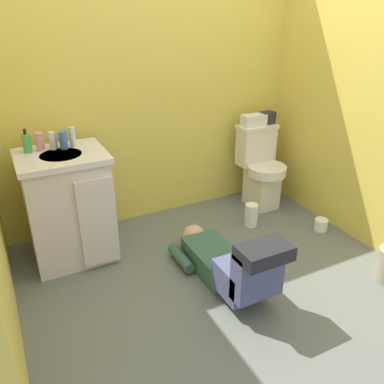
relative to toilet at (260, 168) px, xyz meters
name	(u,v)px	position (x,y,z in m)	size (l,w,h in m)	color
ground_plane	(208,271)	(-0.93, -0.70, -0.39)	(3.06, 2.95, 0.04)	#60655F
wall_back	(149,78)	(-0.93, 0.31, 0.83)	(2.72, 0.08, 2.40)	#DCC34D
wall_right	(368,85)	(0.39, -0.70, 0.83)	(0.08, 1.95, 2.40)	#DCC34D
toilet	(260,168)	(0.00, 0.00, 0.00)	(0.36, 0.46, 0.75)	silver
vanity_cabinet	(69,206)	(-1.75, -0.09, 0.05)	(0.60, 0.53, 0.82)	silver
faucet	(55,141)	(-1.75, 0.06, 0.50)	(0.02, 0.02, 0.10)	silver
person_plumber	(228,263)	(-0.90, -0.91, -0.19)	(0.39, 1.06, 0.52)	#33594C
tissue_box	(254,120)	(-0.04, 0.09, 0.43)	(0.22, 0.11, 0.10)	silver
toiletry_bag	(268,118)	(0.11, 0.09, 0.44)	(0.12, 0.09, 0.11)	#26262D
soap_dispenser	(27,143)	(-1.94, 0.04, 0.52)	(0.06, 0.06, 0.17)	#469C52
bottle_pink	(40,142)	(-1.86, 0.04, 0.52)	(0.05, 0.05, 0.13)	pink
bottle_white	(52,141)	(-1.78, 0.03, 0.52)	(0.04, 0.04, 0.13)	silver
bottle_blue	(63,140)	(-1.71, 0.01, 0.51)	(0.06, 0.06, 0.12)	#426AB4
bottle_clear	(72,137)	(-1.64, 0.02, 0.52)	(0.04, 0.04, 0.14)	silver
paper_towel_roll	(251,215)	(-0.30, -0.32, -0.27)	(0.11, 0.11, 0.20)	white
toilet_paper_roll	(321,225)	(0.19, -0.65, -0.32)	(0.11, 0.11, 0.10)	white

